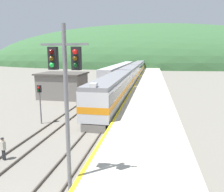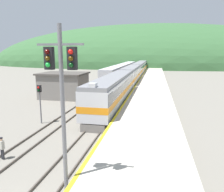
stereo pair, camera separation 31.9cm
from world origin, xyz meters
The scene contains 13 objects.
track_main centered at (0.00, 70.00, 0.08)m, with size 1.52×180.00×0.16m.
track_siding centered at (-4.29, 70.00, 0.08)m, with size 1.52×180.00×0.16m.
platform centered at (4.76, 50.00, 0.54)m, with size 6.21×140.00×1.09m.
distant_hills centered at (0.00, 133.44, 0.00)m, with size 207.26×93.27×48.76m.
station_shed centered at (-9.20, 26.84, 2.07)m, with size 7.31×5.97×4.10m.
express_train_lead_car centered at (0.00, 22.37, 2.30)m, with size 3.02×21.38×4.56m.
carriage_second centered at (0.00, 43.81, 2.29)m, with size 3.01×19.26×4.20m.
carriage_third centered at (0.00, 63.95, 2.29)m, with size 3.01×19.26×4.20m.
carriage_fourth centered at (0.00, 84.09, 2.29)m, with size 3.01×19.26×4.20m.
siding_train centered at (-4.29, 58.66, 2.06)m, with size 2.90×46.81×3.99m.
signal_mast_main centered at (1.31, 2.94, 5.57)m, with size 2.20×0.42×8.47m.
signal_post_siding centered at (-6.02, 13.62, 2.91)m, with size 0.36×0.42×4.07m.
track_worker centered at (-4.61, 5.88, 0.89)m, with size 0.42×0.34×1.59m.
Camera 2 is at (5.53, -6.30, 7.19)m, focal length 35.00 mm.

